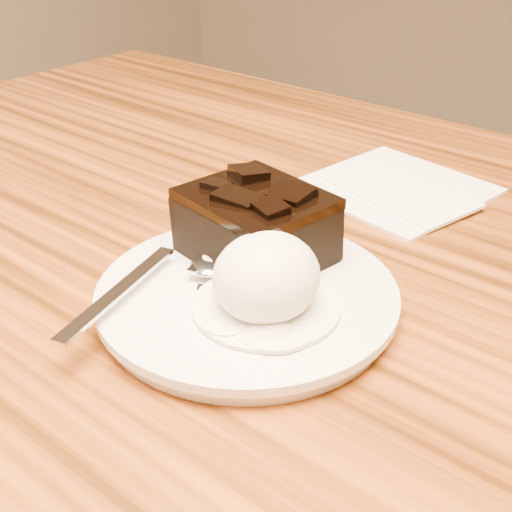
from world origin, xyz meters
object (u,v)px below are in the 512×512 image
Objects in this scene: brownie at (256,229)px; ice_cream_scoop at (266,277)px; spoon at (216,263)px; plate at (247,299)px; napkin at (395,186)px.

brownie is 0.07m from ice_cream_scoop.
plate is at bearing -24.01° from spoon.
ice_cream_scoop is (0.05, -0.05, 0.00)m from brownie.
spoon reaches higher than napkin.
brownie is at bearing 58.54° from spoon.
brownie is at bearing 122.17° from plate.
plate is 1.38× the size of napkin.
ice_cream_scoop is 0.27m from napkin.
ice_cream_scoop is 0.07m from spoon.
plate is 0.04m from ice_cream_scoop.
brownie is at bearing 135.37° from ice_cream_scoop.
ice_cream_scoop reaches higher than plate.
brownie is 0.64× the size of napkin.
ice_cream_scoop is 0.39× the size of spoon.
ice_cream_scoop is (0.03, -0.01, 0.03)m from plate.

